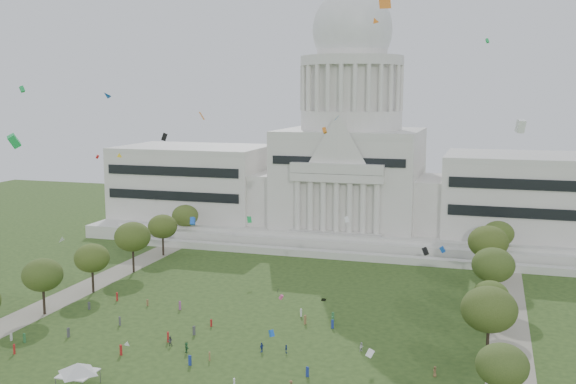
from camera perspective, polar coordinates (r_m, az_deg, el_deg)
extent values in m
plane|color=#294319|center=(116.65, -6.70, -14.94)|extent=(400.00, 400.00, 0.00)
cube|color=silver|center=(221.69, 5.30, -3.08)|extent=(160.00, 60.00, 4.00)
cube|color=silver|center=(190.47, 3.27, -5.29)|extent=(130.00, 3.00, 2.00)
cube|color=silver|center=(197.71, 3.82, -4.33)|extent=(140.00, 3.00, 5.00)
cube|color=silver|center=(235.73, -7.91, 0.77)|extent=(50.00, 34.00, 22.00)
cube|color=silver|center=(214.40, 19.84, -0.42)|extent=(50.00, 34.00, 22.00)
cube|color=silver|center=(224.01, -1.60, -0.33)|extent=(12.00, 26.00, 16.00)
cube|color=silver|center=(213.23, 12.30, -0.97)|extent=(12.00, 26.00, 16.00)
cube|color=silver|center=(218.09, 5.31, 0.99)|extent=(44.00, 38.00, 28.00)
cube|color=silver|center=(198.30, 4.14, 1.19)|extent=(28.00, 3.00, 2.40)
cube|color=black|center=(220.13, -9.80, 0.71)|extent=(46.00, 0.40, 11.00)
cube|color=black|center=(197.12, 20.10, -0.58)|extent=(46.00, 0.40, 11.00)
cylinder|color=silver|center=(216.44, 5.38, 6.09)|extent=(32.00, 32.00, 6.00)
cylinder|color=silver|center=(216.26, 5.41, 8.74)|extent=(28.00, 28.00, 14.00)
cylinder|color=silver|center=(216.48, 5.44, 10.99)|extent=(32.40, 32.40, 3.00)
cylinder|color=silver|center=(216.79, 5.47, 12.44)|extent=(22.00, 22.00, 8.00)
ellipsoid|color=silver|center=(217.11, 5.48, 13.49)|extent=(25.00, 25.00, 26.20)
cube|color=gray|center=(163.91, -18.06, -8.34)|extent=(8.00, 160.00, 0.04)
cube|color=gray|center=(135.97, 18.18, -11.84)|extent=(8.00, 160.00, 0.04)
ellipsoid|color=#344A1C|center=(103.53, 17.69, -13.81)|extent=(7.58, 7.58, 6.20)
cylinder|color=black|center=(151.67, -19.96, -8.72)|extent=(0.56, 0.56, 5.47)
ellipsoid|color=#334A18|center=(150.12, -20.07, -6.60)|extent=(8.42, 8.42, 6.89)
cylinder|color=black|center=(123.04, 16.53, -12.41)|extent=(0.56, 0.56, 6.20)
ellipsoid|color=#344718|center=(120.90, 16.66, -9.49)|extent=(9.55, 9.55, 7.82)
cylinder|color=black|center=(164.15, -16.19, -7.28)|extent=(0.56, 0.56, 5.27)
ellipsoid|color=#3C5119|center=(162.76, -16.27, -5.38)|extent=(8.12, 8.12, 6.65)
cylinder|color=black|center=(139.40, 16.69, -10.28)|extent=(0.56, 0.56, 4.56)
ellipsoid|color=#334D16|center=(137.95, 16.77, -8.38)|extent=(7.01, 7.01, 5.74)
cylinder|color=black|center=(179.25, -12.96, -5.70)|extent=(0.56, 0.56, 6.03)
ellipsoid|color=#374B17|center=(177.82, -13.03, -3.71)|extent=(9.29, 9.29, 7.60)
cylinder|color=black|center=(154.04, 16.88, -8.21)|extent=(0.56, 0.56, 5.97)
ellipsoid|color=#304718|center=(152.39, 16.99, -5.93)|extent=(9.19, 9.19, 7.52)
cylinder|color=black|center=(195.67, -10.53, -4.53)|extent=(0.56, 0.56, 5.41)
ellipsoid|color=#3A4B16|center=(194.48, -10.57, -2.89)|extent=(8.33, 8.33, 6.81)
cylinder|color=black|center=(173.42, 16.50, -6.26)|extent=(0.56, 0.56, 6.37)
ellipsoid|color=#394A16|center=(171.87, 16.59, -4.08)|extent=(9.82, 9.82, 8.03)
cylinder|color=black|center=(212.22, -8.67, -3.48)|extent=(0.56, 0.56, 5.32)
ellipsoid|color=#3E501A|center=(211.14, -8.70, -1.99)|extent=(8.19, 8.19, 6.70)
cylinder|color=black|center=(190.97, 17.30, -5.09)|extent=(0.56, 0.56, 5.47)
ellipsoid|color=#364E17|center=(189.73, 17.37, -3.39)|extent=(8.42, 8.42, 6.89)
cylinder|color=#4C4C4C|center=(118.43, -17.65, -14.36)|extent=(0.12, 0.12, 2.16)
cylinder|color=#4C4C4C|center=(115.90, -15.61, -14.78)|extent=(0.12, 0.12, 2.16)
cube|color=silver|center=(114.87, -17.36, -14.44)|extent=(5.31, 5.31, 0.17)
pyramid|color=silver|center=(114.51, -17.38, -14.01)|extent=(7.44, 7.44, 1.73)
imported|color=olive|center=(116.57, 12.33, -14.62)|extent=(0.84, 1.02, 1.79)
imported|color=silver|center=(124.81, 6.25, -12.90)|extent=(0.90, 0.97, 1.69)
imported|color=navy|center=(123.87, -2.24, -13.00)|extent=(0.91, 1.19, 1.79)
imported|color=#33723F|center=(124.88, -8.59, -12.88)|extent=(1.69, 1.83, 1.93)
imported|color=#4C4C51|center=(128.49, -9.95, -12.32)|extent=(0.94, 0.65, 1.80)
imported|color=navy|center=(123.39, -0.16, -13.14)|extent=(0.72, 1.01, 1.56)
cube|color=silver|center=(139.13, -22.39, -11.27)|extent=(0.36, 0.45, 1.50)
cube|color=silver|center=(110.53, -4.58, -15.83)|extent=(0.42, 0.49, 1.57)
cube|color=navy|center=(135.53, 3.78, -11.10)|extent=(0.55, 0.46, 1.77)
cube|color=#4C4C51|center=(137.25, -18.10, -11.24)|extent=(0.39, 0.54, 1.84)
cube|color=olive|center=(151.85, -11.81, -9.16)|extent=(0.33, 0.43, 1.45)
cube|color=#B21E1E|center=(132.30, -22.17, -12.21)|extent=(0.50, 0.56, 1.81)
cube|color=#994C8C|center=(148.00, -9.14, -9.46)|extent=(0.57, 0.56, 1.88)
cube|color=#B21E1E|center=(156.86, -14.27, -8.58)|extent=(0.48, 0.58, 1.90)
cube|color=olive|center=(120.98, -6.66, -13.65)|extent=(0.40, 0.48, 1.57)
cube|color=#33723F|center=(139.57, 3.82, -10.49)|extent=(0.58, 0.51, 1.85)
cube|color=#33723F|center=(137.33, 3.79, -10.82)|extent=(0.33, 0.50, 1.80)
cube|color=navy|center=(114.09, 1.65, -14.97)|extent=(0.53, 0.47, 1.70)
cube|color=#B21E1E|center=(137.19, -6.52, -10.96)|extent=(0.28, 0.41, 1.46)
cube|color=#B21E1E|center=(126.02, -13.96, -12.85)|extent=(0.58, 0.55, 1.88)
cube|color=navy|center=(119.46, -8.31, -13.93)|extent=(0.48, 0.30, 1.79)
cube|color=#4C4C51|center=(133.05, -7.96, -11.54)|extent=(0.48, 0.55, 1.78)
cube|color=olive|center=(137.60, 1.46, -10.75)|extent=(0.43, 0.56, 1.87)
cube|color=silver|center=(142.02, 1.12, -10.18)|extent=(0.28, 0.44, 1.65)
cube|color=#B21E1E|center=(130.34, -10.13, -11.99)|extent=(0.55, 0.60, 1.93)
cube|color=#33723F|center=(137.15, -21.42, -11.43)|extent=(0.55, 0.45, 1.81)
cube|color=#4C4C51|center=(140.99, -14.05, -10.55)|extent=(0.54, 0.53, 1.77)
cube|color=#4C4C51|center=(152.38, -16.49, -9.22)|extent=(0.37, 0.50, 1.70)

